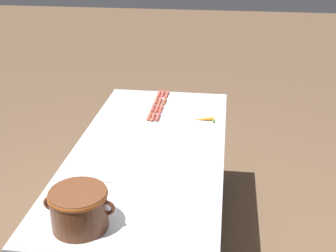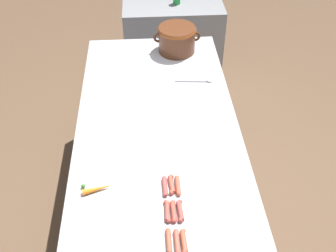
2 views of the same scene
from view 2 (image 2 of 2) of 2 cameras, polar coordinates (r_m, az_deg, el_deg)
The scene contains 15 objects.
ground_plane at distance 3.10m, azimuth -1.18°, elevation -12.59°, with size 20.00×20.00×0.00m, color brown.
griddle_counter at distance 2.75m, azimuth -1.31°, elevation -7.08°, with size 0.99×2.15×0.90m.
back_cabinet at distance 4.14m, azimuth 0.54°, elevation 11.78°, with size 0.92×0.69×0.92m, color gray.
hot_dog_1 at distance 1.90m, azimuth 0.11°, elevation -16.03°, with size 0.03×0.13×0.03m.
hot_dog_2 at distance 1.99m, azimuth -0.12°, elevation -12.02°, with size 0.03×0.13×0.03m.
hot_dog_3 at distance 2.08m, azimuth -0.45°, elevation -8.55°, with size 0.03×0.13×0.03m.
hot_dog_5 at distance 1.89m, azimuth 1.28°, elevation -16.10°, with size 0.03×0.13×0.03m.
hot_dog_6 at distance 1.99m, azimuth 0.78°, elevation -12.03°, with size 0.03×0.13×0.03m.
hot_dog_7 at distance 2.09m, azimuth 0.50°, elevation -8.31°, with size 0.03×0.13×0.03m.
hot_dog_9 at distance 1.90m, azimuth 2.26°, elevation -16.08°, with size 0.03×0.13×0.03m.
hot_dog_10 at distance 1.99m, azimuth 1.74°, elevation -11.97°, with size 0.03×0.13×0.03m.
hot_dog_11 at distance 2.09m, azimuth 1.40°, elevation -8.45°, with size 0.03×0.13×0.03m.
bean_pot at distance 3.08m, azimuth 1.27°, elevation 12.41°, with size 0.36×0.29×0.20m.
serving_spoon at distance 2.81m, azimuth 5.01°, elevation 6.57°, with size 0.27×0.07×0.02m.
carrot at distance 2.10m, azimuth -9.93°, elevation -8.72°, with size 0.18×0.08×0.03m.
Camera 2 is at (-0.06, -1.81, 2.52)m, focal length 42.87 mm.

